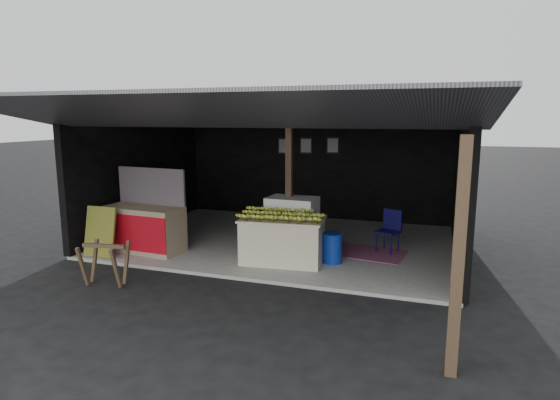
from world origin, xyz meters
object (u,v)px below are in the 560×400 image
at_px(banana_table, 283,240).
at_px(water_barrel, 332,249).
at_px(sawhorse, 105,260).
at_px(white_crate, 292,224).
at_px(neighbor_stall, 144,226).
at_px(plastic_chair, 390,227).

relative_size(banana_table, water_barrel, 3.04).
bearing_deg(water_barrel, sawhorse, -145.95).
bearing_deg(white_crate, neighbor_stall, -158.18).
relative_size(water_barrel, plastic_chair, 0.63).
bearing_deg(sawhorse, plastic_chair, 29.47).
xyz_separation_m(white_crate, sawhorse, (-2.27, -2.71, -0.16)).
bearing_deg(water_barrel, white_crate, 149.56).
bearing_deg(neighbor_stall, plastic_chair, 22.46).
xyz_separation_m(sawhorse, plastic_chair, (4.11, 3.24, 0.11)).
xyz_separation_m(neighbor_stall, water_barrel, (3.67, 0.43, -0.23)).
bearing_deg(sawhorse, water_barrel, 25.22).
distance_m(white_crate, water_barrel, 1.11).
distance_m(neighbor_stall, plastic_chair, 4.82).
relative_size(banana_table, plastic_chair, 1.91).
bearing_deg(banana_table, neighbor_stall, 177.95).
height_order(neighbor_stall, plastic_chair, neighbor_stall).
bearing_deg(neighbor_stall, banana_table, 8.00).
bearing_deg(plastic_chair, white_crate, -141.62).
bearing_deg(plastic_chair, sawhorse, -119.45).
bearing_deg(water_barrel, plastic_chair, 50.02).
distance_m(banana_table, neighbor_stall, 2.81).
distance_m(sawhorse, water_barrel, 3.87).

